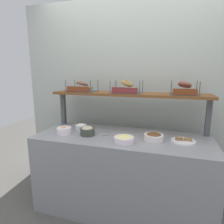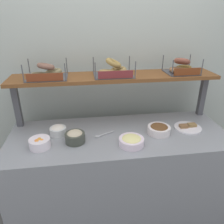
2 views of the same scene
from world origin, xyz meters
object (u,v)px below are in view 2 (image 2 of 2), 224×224
bowl_chocolate_spread (159,129)px  bagel_basket_everything (113,70)px  serving_spoon_near_plate (101,135)px  bagel_basket_poppy (46,73)px  bowl_tuna_salad (75,137)px  bowl_cream_cheese (58,130)px  bagel_basket_cinnamon_raisin (181,68)px  bowl_fruit_salad (40,143)px  bowl_egg_salad (131,141)px  serving_plate_white (188,127)px

bowl_chocolate_spread → bagel_basket_everything: size_ratio=0.57×
bowl_chocolate_spread → serving_spoon_near_plate: size_ratio=1.11×
bowl_chocolate_spread → bagel_basket_everything: 0.63m
bowl_chocolate_spread → bagel_basket_poppy: bearing=162.5°
bowl_chocolate_spread → bagel_basket_poppy: (-0.89, 0.28, 0.44)m
bowl_tuna_salad → serving_spoon_near_plate: bearing=16.4°
bowl_tuna_salad → bowl_cream_cheese: bowl_tuna_salad is taller
serving_spoon_near_plate → bagel_basket_cinnamon_raisin: bagel_basket_cinnamon_raisin is taller
bowl_chocolate_spread → bagel_basket_poppy: 1.03m
bowl_fruit_salad → serving_spoon_near_plate: size_ratio=0.92×
bowl_egg_salad → bowl_cream_cheese: bowl_cream_cheese is taller
bowl_tuna_salad → bowl_fruit_salad: bowl_tuna_salad is taller
bowl_chocolate_spread → bagel_basket_poppy: size_ratio=0.58×
bowl_egg_salad → bowl_cream_cheese: 0.61m
bowl_chocolate_spread → bagel_basket_everything: bearing=140.3°
bowl_egg_salad → serving_plate_white: (0.54, 0.18, -0.02)m
bowl_chocolate_spread → serving_spoon_near_plate: bowl_chocolate_spread is taller
bowl_egg_salad → bowl_cream_cheese: bearing=157.4°
bagel_basket_cinnamon_raisin → bowl_tuna_salad: bearing=-160.7°
bowl_cream_cheese → serving_plate_white: (1.11, -0.05, -0.03)m
bowl_cream_cheese → serving_spoon_near_plate: bearing=-11.8°
serving_plate_white → bagel_basket_everything: 0.82m
bowl_chocolate_spread → bagel_basket_poppy: bagel_basket_poppy is taller
bowl_chocolate_spread → bagel_basket_cinnamon_raisin: bearing=47.8°
bowl_fruit_salad → bagel_basket_poppy: (0.05, 0.36, 0.44)m
bowl_cream_cheese → serving_plate_white: bowl_cream_cheese is taller
bowl_cream_cheese → bagel_basket_poppy: 0.48m
bowl_tuna_salad → bowl_cream_cheese: (-0.14, 0.13, -0.01)m
serving_plate_white → bagel_basket_everything: (-0.62, 0.24, 0.47)m
bowl_cream_cheese → bowl_fruit_salad: same height
bagel_basket_poppy → bowl_chocolate_spread: bearing=-17.5°
bagel_basket_poppy → bagel_basket_everything: size_ratio=0.98×
bowl_cream_cheese → serving_plate_white: bearing=-2.7°
bowl_tuna_salad → serving_plate_white: bowl_tuna_salad is taller
bowl_egg_salad → bowl_cream_cheese: size_ratio=1.43×
bowl_tuna_salad → bowl_egg_salad: bowl_tuna_salad is taller
bowl_tuna_salad → bowl_egg_salad: bearing=-13.4°
bowl_egg_salad → bagel_basket_cinnamon_raisin: size_ratio=0.70×
bowl_tuna_salad → serving_spoon_near_plate: (0.21, 0.06, -0.04)m
bowl_tuna_salad → bagel_basket_poppy: size_ratio=0.48×
bowl_chocolate_spread → bowl_egg_salad: bearing=-152.1°
bowl_fruit_salad → bagel_basket_everything: size_ratio=0.47×
bowl_chocolate_spread → bagel_basket_everything: bagel_basket_everything is taller
bowl_egg_salad → bagel_basket_cinnamon_raisin: bearing=39.2°
bowl_egg_salad → bagel_basket_everything: (-0.08, 0.43, 0.44)m
serving_spoon_near_plate → bagel_basket_poppy: 0.68m
bowl_fruit_salad → bagel_basket_everything: (0.61, 0.36, 0.44)m
bagel_basket_cinnamon_raisin → serving_plate_white: bearing=-87.4°
bagel_basket_cinnamon_raisin → bowl_fruit_salad: bearing=-162.9°
bowl_egg_salad → serving_plate_white: 0.57m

